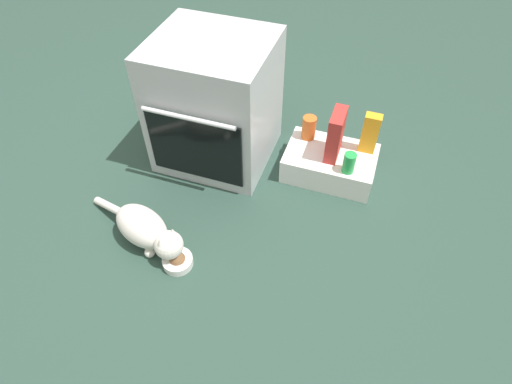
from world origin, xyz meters
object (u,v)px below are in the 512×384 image
Objects in this scene: food_bowl at (178,261)px; cat at (146,229)px; juice_carton at (370,133)px; pantry_cabinet at (330,163)px; cereal_box at (335,135)px; oven at (215,103)px; soda_can at (349,163)px; sauce_jar at (309,128)px.

food_bowl is 0.22m from cat.
juice_carton is (0.94, 0.89, 0.17)m from cat.
cereal_box is (0.00, -0.01, 0.22)m from pantry_cabinet.
oven reaches higher than soda_can.
soda_can is at bearing -37.10° from sauce_jar.
cereal_box is 0.20m from juice_carton.
cereal_box is at bearing 2.96° from oven.
sauce_jar is at bearing 76.28° from cat.
juice_carton is 1.71× the size of sauce_jar.
cereal_box is 0.17m from soda_can.
cat is 1.08m from sauce_jar.
cereal_box reaches higher than juice_carton.
cereal_box is 1.17× the size of juice_carton.
cat is at bearing -123.64° from sauce_jar.
oven is 1.44× the size of pantry_cabinet.
cat is at bearing -141.75° from soda_can.
food_bowl is 1.06× the size of sauce_jar.
pantry_cabinet is 1.83× the size of cereal_box.
juice_carton reaches higher than food_bowl.
oven is 0.56m from sauce_jar.
juice_carton is at bearing 71.89° from soda_can.
oven is 0.80m from cat.
juice_carton is 2.00× the size of soda_can.
oven is 4.94× the size of food_bowl.
oven is at bearing -171.08° from juice_carton.
cat is 5.36× the size of soda_can.
pantry_cabinet is at bearing -30.15° from sauce_jar.
cat is at bearing -133.83° from cereal_box.
sauce_jar reaches higher than soda_can.
soda_can is (0.87, 0.68, 0.11)m from cat.
pantry_cabinet is 4.26× the size of soda_can.
food_bowl is (-0.56, -0.87, -0.05)m from pantry_cabinet.
pantry_cabinet is 0.28m from juice_carton.
food_bowl is 1.03m from soda_can.
soda_can is 0.86× the size of sauce_jar.
cereal_box is 2.33× the size of soda_can.
food_bowl is at bearing -122.95° from pantry_cabinet.
sauce_jar is (-0.17, 0.10, -0.07)m from cereal_box.
cat is at bearing -95.45° from oven.
oven is 5.26× the size of sauce_jar.
cereal_box is (0.76, 0.79, 0.19)m from cat.
juice_carton is at bearing 63.55° from cat.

